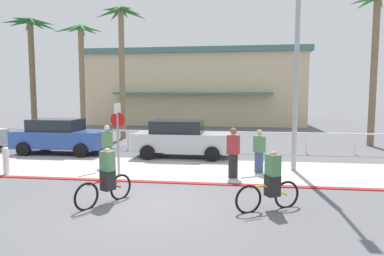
{
  "coord_description": "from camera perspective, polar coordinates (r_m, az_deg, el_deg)",
  "views": [
    {
      "loc": [
        2.31,
        -8.41,
        2.84
      ],
      "look_at": [
        0.34,
        6.0,
        1.43
      ],
      "focal_mm": 31.76,
      "sensor_mm": 36.0,
      "label": 1
    }
  ],
  "objects": [
    {
      "name": "stop_sign_bike_lane",
      "position": [
        12.24,
        -12.35,
        -0.04
      ],
      "size": [
        0.52,
        0.56,
        2.56
      ],
      "color": "gray",
      "rests_on": "ground"
    },
    {
      "name": "pedestrian_1",
      "position": [
        12.65,
        11.2,
        -4.17
      ],
      "size": [
        0.45,
        0.48,
        1.59
      ],
      "color": "#384C7A",
      "rests_on": "ground"
    },
    {
      "name": "cyclist_yellow_0",
      "position": [
        8.7,
        13.09,
        -8.89
      ],
      "size": [
        1.63,
        0.92,
        1.5
      ],
      "color": "black",
      "rests_on": "ground"
    },
    {
      "name": "palm_tree_0",
      "position": [
        24.59,
        -25.39,
        12.15
      ],
      "size": [
        3.24,
        3.61,
        7.76
      ],
      "color": "brown",
      "rests_on": "ground"
    },
    {
      "name": "palm_tree_1",
      "position": [
        23.69,
        -18.15,
        11.53
      ],
      "size": [
        3.18,
        2.67,
        7.43
      ],
      "color": "#846B4C",
      "rests_on": "ground"
    },
    {
      "name": "palm_tree_2",
      "position": [
        23.01,
        -11.75,
        14.23
      ],
      "size": [
        3.2,
        3.13,
        8.51
      ],
      "color": "#846B4C",
      "rests_on": "ground"
    },
    {
      "name": "car_blue_1",
      "position": [
        17.64,
        -21.24,
        -1.24
      ],
      "size": [
        4.4,
        2.02,
        1.69
      ],
      "color": "#284793",
      "rests_on": "ground"
    },
    {
      "name": "curb_paint",
      "position": [
        11.22,
        -4.42,
        -9.06
      ],
      "size": [
        44.0,
        0.24,
        0.03
      ],
      "primitive_type": "cube",
      "color": "maroon",
      "rests_on": "ground"
    },
    {
      "name": "streetlight_curb",
      "position": [
        12.99,
        17.36,
        11.64
      ],
      "size": [
        0.24,
        2.54,
        7.5
      ],
      "color": "#9EA0A5",
      "rests_on": "ground"
    },
    {
      "name": "cyclist_red_1",
      "position": [
        9.24,
        -14.19,
        -8.06
      ],
      "size": [
        0.95,
        1.61,
        1.5
      ],
      "color": "black",
      "rests_on": "ground"
    },
    {
      "name": "sidewalk_strip",
      "position": [
        13.13,
        -2.57,
        -6.91
      ],
      "size": [
        44.0,
        4.0,
        0.02
      ],
      "primitive_type": "cube",
      "color": "beige",
      "rests_on": "ground"
    },
    {
      "name": "rail_fence",
      "position": [
        17.18,
        -0.01,
        -1.15
      ],
      "size": [
        20.24,
        0.08,
        1.04
      ],
      "color": "white",
      "rests_on": "ground"
    },
    {
      "name": "bollard_3",
      "position": [
        13.86,
        -28.78,
        -4.8
      ],
      "size": [
        0.2,
        0.2,
        1.0
      ],
      "color": "white",
      "rests_on": "ground"
    },
    {
      "name": "palm_tree_3",
      "position": [
        21.56,
        28.56,
        13.3
      ],
      "size": [
        3.28,
        3.2,
        8.33
      ],
      "color": "#756047",
      "rests_on": "ground"
    },
    {
      "name": "pedestrian_2",
      "position": [
        13.87,
        -14.03,
        -3.22
      ],
      "size": [
        0.45,
        0.38,
        1.66
      ],
      "color": "#4C4C51",
      "rests_on": "ground"
    },
    {
      "name": "ground_plane",
      "position": [
        18.77,
        0.61,
        -3.15
      ],
      "size": [
        80.0,
        80.0,
        0.0
      ],
      "primitive_type": "plane",
      "color": "#5B5B60"
    },
    {
      "name": "pedestrian_0",
      "position": [
        11.69,
        6.93,
        -4.49
      ],
      "size": [
        0.45,
        0.39,
        1.74
      ],
      "color": "#232326",
      "rests_on": "ground"
    },
    {
      "name": "building_backdrop",
      "position": [
        35.95,
        1.17,
        6.73
      ],
      "size": [
        20.83,
        12.0,
        7.12
      ],
      "color": "beige",
      "rests_on": "ground"
    },
    {
      "name": "car_silver_2",
      "position": [
        15.5,
        -1.78,
        -1.76
      ],
      "size": [
        4.4,
        2.02,
        1.69
      ],
      "color": "#B2B7BC",
      "rests_on": "ground"
    }
  ]
}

